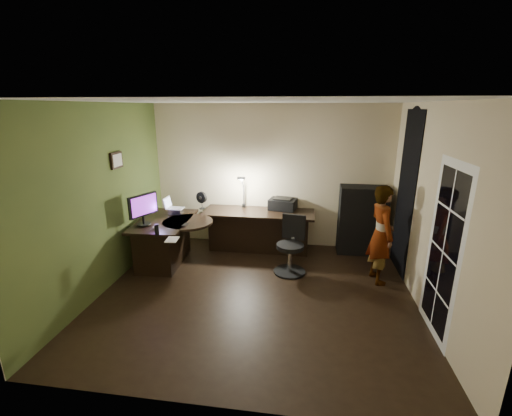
# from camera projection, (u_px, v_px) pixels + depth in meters

# --- Properties ---
(floor) EXTENTS (4.50, 4.00, 0.01)m
(floor) POSITION_uv_depth(u_px,v_px,m) (256.00, 294.00, 5.01)
(floor) COLOR black
(floor) RESTS_ON ground
(ceiling) EXTENTS (4.50, 4.00, 0.01)m
(ceiling) POSITION_uv_depth(u_px,v_px,m) (256.00, 101.00, 4.24)
(ceiling) COLOR silver
(ceiling) RESTS_ON floor
(wall_back) EXTENTS (4.50, 0.01, 2.70)m
(wall_back) POSITION_uv_depth(u_px,v_px,m) (271.00, 177.00, 6.53)
(wall_back) COLOR beige
(wall_back) RESTS_ON floor
(wall_front) EXTENTS (4.50, 0.01, 2.70)m
(wall_front) POSITION_uv_depth(u_px,v_px,m) (220.00, 275.00, 2.72)
(wall_front) COLOR beige
(wall_front) RESTS_ON floor
(wall_left) EXTENTS (0.01, 4.00, 2.70)m
(wall_left) POSITION_uv_depth(u_px,v_px,m) (102.00, 199.00, 4.93)
(wall_left) COLOR beige
(wall_left) RESTS_ON floor
(wall_right) EXTENTS (0.01, 4.00, 2.70)m
(wall_right) POSITION_uv_depth(u_px,v_px,m) (432.00, 213.00, 4.32)
(wall_right) COLOR beige
(wall_right) RESTS_ON floor
(green_wall_overlay) EXTENTS (0.00, 4.00, 2.70)m
(green_wall_overlay) POSITION_uv_depth(u_px,v_px,m) (102.00, 199.00, 4.93)
(green_wall_overlay) COLOR #485926
(green_wall_overlay) RESTS_ON floor
(arched_doorway) EXTENTS (0.01, 0.90, 2.60)m
(arched_doorway) POSITION_uv_depth(u_px,v_px,m) (406.00, 194.00, 5.43)
(arched_doorway) COLOR black
(arched_doorway) RESTS_ON floor
(french_door) EXTENTS (0.02, 0.92, 2.10)m
(french_door) POSITION_uv_depth(u_px,v_px,m) (444.00, 252.00, 3.89)
(french_door) COLOR white
(french_door) RESTS_ON floor
(framed_picture) EXTENTS (0.04, 0.30, 0.25)m
(framed_picture) POSITION_uv_depth(u_px,v_px,m) (116.00, 160.00, 5.21)
(framed_picture) COLOR black
(framed_picture) RESTS_ON wall_left
(desk_left) EXTENTS (0.90, 1.40, 0.79)m
(desk_left) POSITION_uv_depth(u_px,v_px,m) (166.00, 241.00, 5.92)
(desk_left) COLOR black
(desk_left) RESTS_ON floor
(desk_right) EXTENTS (2.05, 0.72, 0.77)m
(desk_right) POSITION_uv_depth(u_px,v_px,m) (259.00, 231.00, 6.45)
(desk_right) COLOR black
(desk_right) RESTS_ON floor
(cabinet) EXTENTS (0.85, 0.43, 1.26)m
(cabinet) POSITION_uv_depth(u_px,v_px,m) (362.00, 220.00, 6.29)
(cabinet) COLOR black
(cabinet) RESTS_ON floor
(laptop_stand) EXTENTS (0.24, 0.20, 0.09)m
(laptop_stand) POSITION_uv_depth(u_px,v_px,m) (176.00, 211.00, 6.08)
(laptop_stand) COLOR silver
(laptop_stand) RESTS_ON desk_left
(laptop) EXTENTS (0.30, 0.28, 0.20)m
(laptop) POSITION_uv_depth(u_px,v_px,m) (175.00, 203.00, 6.04)
(laptop) COLOR silver
(laptop) RESTS_ON laptop_stand
(monitor) EXTENTS (0.32, 0.56, 0.37)m
(monitor) POSITION_uv_depth(u_px,v_px,m) (143.00, 214.00, 5.48)
(monitor) COLOR black
(monitor) RESTS_ON desk_left
(mouse) EXTENTS (0.07, 0.10, 0.03)m
(mouse) POSITION_uv_depth(u_px,v_px,m) (154.00, 227.00, 5.37)
(mouse) COLOR silver
(mouse) RESTS_ON desk_left
(phone) EXTENTS (0.08, 0.14, 0.01)m
(phone) POSITION_uv_depth(u_px,v_px,m) (185.00, 225.00, 5.51)
(phone) COLOR black
(phone) RESTS_ON desk_left
(pen) EXTENTS (0.03, 0.13, 0.01)m
(pen) POSITION_uv_depth(u_px,v_px,m) (152.00, 229.00, 5.30)
(pen) COLOR black
(pen) RESTS_ON desk_left
(speaker) EXTENTS (0.07, 0.07, 0.17)m
(speaker) POSITION_uv_depth(u_px,v_px,m) (157.00, 230.00, 5.06)
(speaker) COLOR black
(speaker) RESTS_ON desk_left
(notepad) EXTENTS (0.18, 0.24, 0.01)m
(notepad) POSITION_uv_depth(u_px,v_px,m) (172.00, 240.00, 4.89)
(notepad) COLOR silver
(notepad) RESTS_ON desk_left
(desk_fan) EXTENTS (0.24, 0.19, 0.33)m
(desk_fan) POSITION_uv_depth(u_px,v_px,m) (202.00, 200.00, 6.43)
(desk_fan) COLOR black
(desk_fan) RESTS_ON desk_right
(headphones) EXTENTS (0.19, 0.11, 0.08)m
(headphones) POSITION_uv_depth(u_px,v_px,m) (281.00, 207.00, 6.46)
(headphones) COLOR #1249A0
(headphones) RESTS_ON desk_right
(printer) EXTENTS (0.55, 0.47, 0.22)m
(printer) POSITION_uv_depth(u_px,v_px,m) (283.00, 203.00, 6.44)
(printer) COLOR black
(printer) RESTS_ON desk_right
(desk_lamp) EXTENTS (0.21, 0.33, 0.67)m
(desk_lamp) POSITION_uv_depth(u_px,v_px,m) (244.00, 190.00, 6.50)
(desk_lamp) COLOR black
(desk_lamp) RESTS_ON desk_right
(office_chair) EXTENTS (0.62, 0.62, 0.94)m
(office_chair) POSITION_uv_depth(u_px,v_px,m) (290.00, 246.00, 5.53)
(office_chair) COLOR black
(office_chair) RESTS_ON floor
(person) EXTENTS (0.48, 0.61, 1.54)m
(person) POSITION_uv_depth(u_px,v_px,m) (381.00, 234.00, 5.20)
(person) COLOR #D8A88C
(person) RESTS_ON floor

